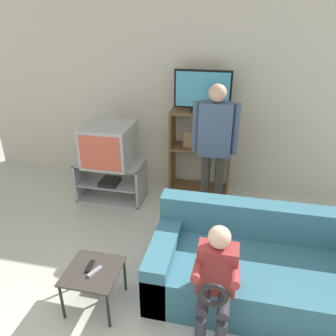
# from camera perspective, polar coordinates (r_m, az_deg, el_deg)

# --- Properties ---
(wall_back) EXTENTS (6.40, 0.06, 2.60)m
(wall_back) POSITION_cam_1_polar(r_m,az_deg,el_deg) (4.66, 3.80, 12.31)
(wall_back) COLOR silver
(wall_back) RESTS_ON ground_plane
(tv_stand) EXTENTS (0.90, 0.46, 0.54)m
(tv_stand) POSITION_cam_1_polar(r_m,az_deg,el_deg) (4.57, -9.85, -2.17)
(tv_stand) COLOR #A8A8AD
(tv_stand) RESTS_ON ground_plane
(television_main) EXTENTS (0.61, 0.62, 0.52)m
(television_main) POSITION_cam_1_polar(r_m,az_deg,el_deg) (4.33, -10.24, 4.05)
(television_main) COLOR #B2B2B7
(television_main) RESTS_ON tv_stand
(media_shelf) EXTENTS (0.85, 0.36, 1.18)m
(media_shelf) POSITION_cam_1_polar(r_m,az_deg,el_deg) (4.62, 5.66, 2.95)
(media_shelf) COLOR brown
(media_shelf) RESTS_ON ground_plane
(television_flat) EXTENTS (0.74, 0.20, 0.54)m
(television_flat) POSITION_cam_1_polar(r_m,az_deg,el_deg) (4.34, 6.02, 13.02)
(television_flat) COLOR black
(television_flat) RESTS_ON media_shelf
(snack_table) EXTENTS (0.46, 0.46, 0.39)m
(snack_table) POSITION_cam_1_polar(r_m,az_deg,el_deg) (3.01, -12.90, -17.56)
(snack_table) COLOR #38332D
(snack_table) RESTS_ON ground_plane
(remote_control_black) EXTENTS (0.05, 0.15, 0.02)m
(remote_control_black) POSITION_cam_1_polar(r_m,az_deg,el_deg) (3.01, -13.41, -16.31)
(remote_control_black) COLOR black
(remote_control_black) RESTS_ON snack_table
(remote_control_white) EXTENTS (0.09, 0.15, 0.02)m
(remote_control_white) POSITION_cam_1_polar(r_m,az_deg,el_deg) (2.95, -12.64, -17.18)
(remote_control_white) COLOR gray
(remote_control_white) RESTS_ON snack_table
(couch) EXTENTS (1.96, 0.94, 0.76)m
(couch) POSITION_cam_1_polar(r_m,az_deg,el_deg) (3.21, 15.69, -16.65)
(couch) COLOR teal
(couch) RESTS_ON ground_plane
(person_standing_adult) EXTENTS (0.53, 0.20, 1.67)m
(person_standing_adult) POSITION_cam_1_polar(r_m,az_deg,el_deg) (3.85, 8.11, 4.76)
(person_standing_adult) COLOR #3D3833
(person_standing_adult) RESTS_ON ground_plane
(person_seated_child) EXTENTS (0.33, 0.43, 0.99)m
(person_seated_child) POSITION_cam_1_polar(r_m,az_deg,el_deg) (2.59, 8.32, -18.57)
(person_seated_child) COLOR #2D2D38
(person_seated_child) RESTS_ON ground_plane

